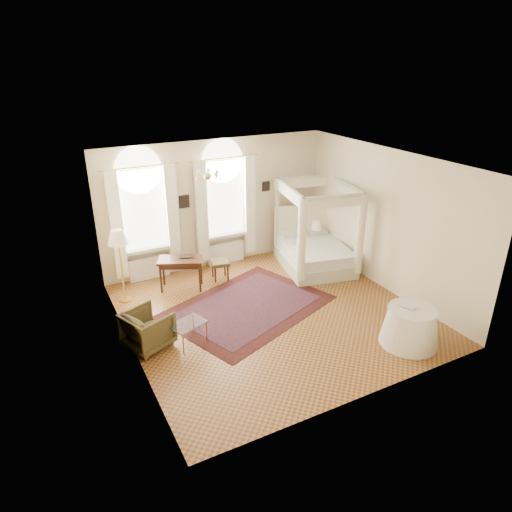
{
  "coord_description": "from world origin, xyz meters",
  "views": [
    {
      "loc": [
        -4.28,
        -7.46,
        5.16
      ],
      "look_at": [
        -0.19,
        0.4,
        1.25
      ],
      "focal_mm": 32.0,
      "sensor_mm": 36.0,
      "label": 1
    }
  ],
  "objects": [
    {
      "name": "ground",
      "position": [
        0.0,
        0.0,
        0.0
      ],
      "size": [
        6.0,
        6.0,
        0.0
      ],
      "primitive_type": "plane",
      "color": "olive",
      "rests_on": "ground"
    },
    {
      "name": "room_walls",
      "position": [
        0.0,
        0.0,
        1.98
      ],
      "size": [
        6.0,
        6.0,
        6.0
      ],
      "color": "beige",
      "rests_on": "ground"
    },
    {
      "name": "window_left",
      "position": [
        -1.9,
        2.87,
        1.49
      ],
      "size": [
        1.62,
        0.27,
        3.29
      ],
      "color": "white",
      "rests_on": "room_walls"
    },
    {
      "name": "window_right",
      "position": [
        0.2,
        2.87,
        1.49
      ],
      "size": [
        1.62,
        0.27,
        3.29
      ],
      "color": "white",
      "rests_on": "room_walls"
    },
    {
      "name": "chandelier",
      "position": [
        -0.9,
        1.2,
        2.91
      ],
      "size": [
        0.51,
        0.45,
        0.5
      ],
      "color": "gold",
      "rests_on": "room_walls"
    },
    {
      "name": "wall_pictures",
      "position": [
        0.09,
        2.97,
        1.89
      ],
      "size": [
        2.54,
        0.03,
        0.39
      ],
      "color": "black",
      "rests_on": "room_walls"
    },
    {
      "name": "canopy_bed",
      "position": [
        2.16,
        1.56,
        0.51
      ],
      "size": [
        2.06,
        2.35,
        2.23
      ],
      "color": "#BAC29E",
      "rests_on": "ground"
    },
    {
      "name": "nightstand",
      "position": [
        2.7,
        2.25,
        0.29
      ],
      "size": [
        0.52,
        0.49,
        0.58
      ],
      "primitive_type": "cube",
      "rotation": [
        0.0,
        0.0,
        0.38
      ],
      "color": "#341A0E",
      "rests_on": "ground"
    },
    {
      "name": "nightstand_lamp",
      "position": [
        2.61,
        2.21,
        0.87
      ],
      "size": [
        0.3,
        0.3,
        0.43
      ],
      "color": "gold",
      "rests_on": "nightstand"
    },
    {
      "name": "writing_desk",
      "position": [
        -1.35,
        2.03,
        0.66
      ],
      "size": [
        1.16,
        0.92,
        0.78
      ],
      "color": "#341A0E",
      "rests_on": "ground"
    },
    {
      "name": "laptop",
      "position": [
        -1.17,
        2.09,
        0.79
      ],
      "size": [
        0.42,
        0.35,
        0.03
      ],
      "primitive_type": "imported",
      "rotation": [
        0.0,
        0.0,
        2.74
      ],
      "color": "black",
      "rests_on": "writing_desk"
    },
    {
      "name": "stool",
      "position": [
        -0.33,
        2.08,
        0.41
      ],
      "size": [
        0.49,
        0.49,
        0.49
      ],
      "color": "#45371D",
      "rests_on": "ground"
    },
    {
      "name": "armchair",
      "position": [
        -2.7,
        0.05,
        0.37
      ],
      "size": [
        1.06,
        1.05,
        0.74
      ],
      "primitive_type": "imported",
      "rotation": [
        0.0,
        0.0,
        1.96
      ],
      "color": "#40371B",
      "rests_on": "ground"
    },
    {
      "name": "coffee_table",
      "position": [
        -1.99,
        -0.23,
        0.41
      ],
      "size": [
        0.79,
        0.67,
        0.46
      ],
      "color": "white",
      "rests_on": "ground"
    },
    {
      "name": "floor_lamp",
      "position": [
        -2.7,
        2.08,
        1.47
      ],
      "size": [
        0.44,
        0.44,
        1.72
      ],
      "color": "gold",
      "rests_on": "ground"
    },
    {
      "name": "oriental_rug",
      "position": [
        -0.35,
        0.49,
        0.01
      ],
      "size": [
        4.13,
        3.56,
        0.01
      ],
      "color": "#42160F",
      "rests_on": "ground"
    },
    {
      "name": "side_table",
      "position": [
        1.81,
        -2.19,
        0.37
      ],
      "size": [
        1.12,
        1.12,
        0.76
      ],
      "color": "silver",
      "rests_on": "ground"
    },
    {
      "name": "book",
      "position": [
        1.7,
        -2.13,
        0.77
      ],
      "size": [
        0.3,
        0.34,
        0.03
      ],
      "primitive_type": "imported",
      "rotation": [
        0.0,
        0.0,
        0.41
      ],
      "color": "black",
      "rests_on": "side_table"
    }
  ]
}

